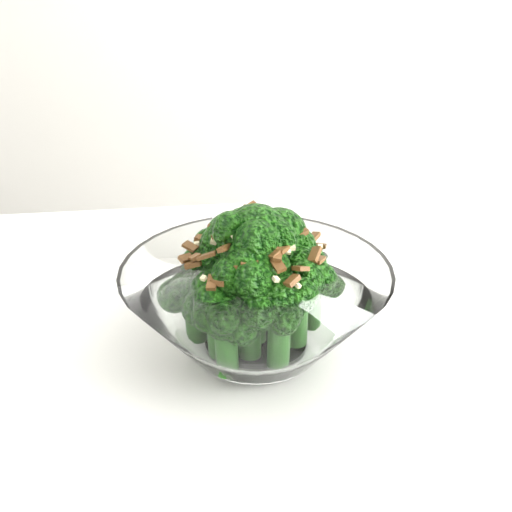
# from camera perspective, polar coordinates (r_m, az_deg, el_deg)

# --- Properties ---
(table) EXTENTS (1.39, 1.14, 0.75)m
(table) POSITION_cam_1_polar(r_m,az_deg,el_deg) (0.61, 23.59, -14.04)
(table) COLOR white
(table) RESTS_ON ground
(broccoli_dish) EXTENTS (0.23, 0.23, 0.14)m
(broccoli_dish) POSITION_cam_1_polar(r_m,az_deg,el_deg) (0.49, -0.07, -4.25)
(broccoli_dish) COLOR white
(broccoli_dish) RESTS_ON table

